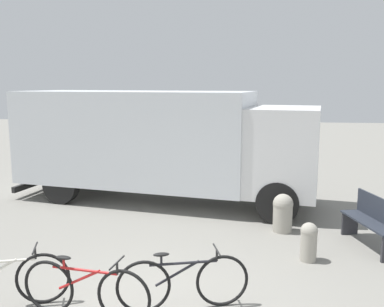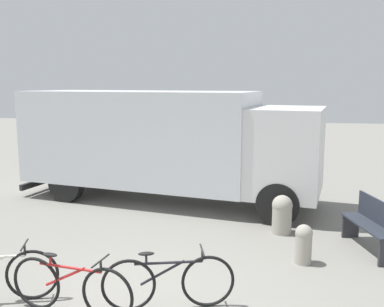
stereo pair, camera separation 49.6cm
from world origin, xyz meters
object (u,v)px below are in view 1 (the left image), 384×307
object	(u,v)px
park_bench	(373,221)
bicycle_near	(1,281)
bicycle_far	(183,282)
bollard_far_bench	(283,212)
delivery_truck	(160,140)
bicycle_middle	(85,290)
bollard_near_bench	(309,240)

from	to	relation	value
park_bench	bicycle_near	size ratio (longest dim) A/B	0.89
bicycle_near	bicycle_far	xyz separation A→B (m)	(2.50, 0.25, 0.00)
bicycle_near	bollard_far_bench	world-z (taller)	bicycle_near
bicycle_far	park_bench	bearing A→B (deg)	23.35
bicycle_near	delivery_truck	bearing A→B (deg)	59.91
bicycle_near	bollard_far_bench	distance (m)	5.48
bicycle_near	park_bench	bearing A→B (deg)	8.22
bicycle_middle	bicycle_far	world-z (taller)	same
bicycle_near	bicycle_middle	bearing A→B (deg)	-24.53
park_bench	bicycle_near	bearing A→B (deg)	101.90
bicycle_near	bollard_near_bench	distance (m)	4.93
park_bench	bicycle_near	world-z (taller)	park_bench
bollard_far_bench	bicycle_far	bearing A→B (deg)	-115.90
bicycle_middle	bicycle_far	distance (m)	1.30
park_bench	bicycle_near	xyz separation A→B (m)	(-5.74, -2.94, -0.12)
park_bench	bicycle_middle	world-z (taller)	park_bench
bicycle_far	bollard_near_bench	size ratio (longest dim) A/B	2.57
park_bench	bollard_far_bench	size ratio (longest dim) A/B	1.93
bollard_near_bench	delivery_truck	bearing A→B (deg)	132.97
park_bench	bollard_near_bench	distance (m)	1.53
delivery_truck	bicycle_middle	distance (m)	5.94
bicycle_middle	bollard_far_bench	xyz separation A→B (m)	(2.88, 3.74, 0.03)
bicycle_far	bollard_far_bench	size ratio (longest dim) A/B	2.20
bicycle_far	bollard_near_bench	xyz separation A→B (m)	(1.95, 1.88, -0.02)
bicycle_middle	bicycle_far	bearing A→B (deg)	24.62
bollard_near_bench	bicycle_far	bearing A→B (deg)	-135.99
park_bench	bicycle_far	distance (m)	4.21
park_bench	bollard_near_bench	world-z (taller)	park_bench
delivery_truck	bicycle_far	world-z (taller)	delivery_truck
bollard_near_bench	bollard_far_bench	distance (m)	1.51
delivery_truck	bollard_near_bench	world-z (taller)	delivery_truck
bicycle_far	bollard_far_bench	xyz separation A→B (m)	(1.63, 3.36, 0.03)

